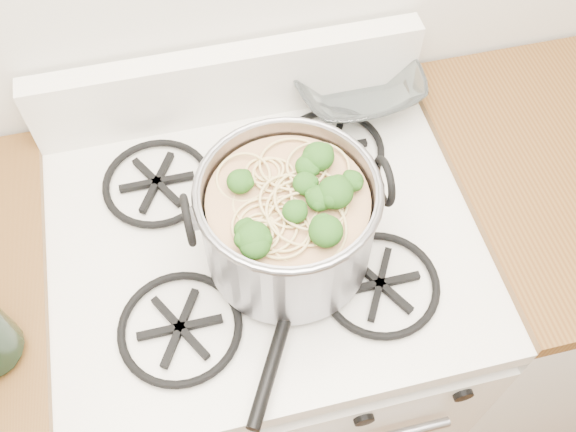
{
  "coord_description": "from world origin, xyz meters",
  "views": [
    {
      "loc": [
        -0.1,
        0.67,
        1.88
      ],
      "look_at": [
        0.03,
        1.21,
        1.03
      ],
      "focal_mm": 40.0,
      "sensor_mm": 36.0,
      "label": 1
    }
  ],
  "objects_px": {
    "stock_pot": "(288,222)",
    "gas_range": "(270,336)",
    "spatula": "(297,278)",
    "glass_bowl": "(354,87)"
  },
  "relations": [
    {
      "from": "stock_pot",
      "to": "gas_range",
      "type": "bearing_deg",
      "value": 120.67
    },
    {
      "from": "stock_pot",
      "to": "glass_bowl",
      "type": "relative_size",
      "value": 3.11
    },
    {
      "from": "stock_pot",
      "to": "spatula",
      "type": "bearing_deg",
      "value": -88.89
    },
    {
      "from": "spatula",
      "to": "gas_range",
      "type": "bearing_deg",
      "value": 134.86
    },
    {
      "from": "spatula",
      "to": "stock_pot",
      "type": "bearing_deg",
      "value": 119.78
    },
    {
      "from": "stock_pot",
      "to": "spatula",
      "type": "distance_m",
      "value": 0.1
    },
    {
      "from": "gas_range",
      "to": "spatula",
      "type": "height_order",
      "value": "spatula"
    },
    {
      "from": "gas_range",
      "to": "spatula",
      "type": "relative_size",
      "value": 2.98
    },
    {
      "from": "gas_range",
      "to": "glass_bowl",
      "type": "bearing_deg",
      "value": 48.07
    },
    {
      "from": "stock_pot",
      "to": "spatula",
      "type": "relative_size",
      "value": 1.03
    }
  ]
}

